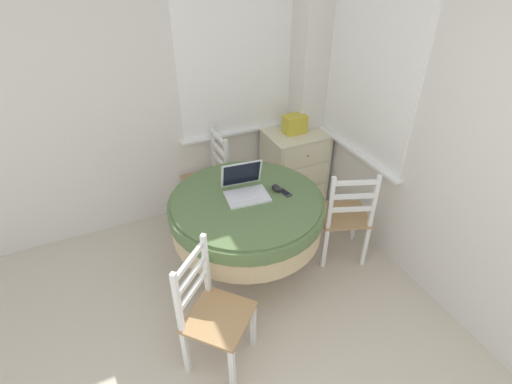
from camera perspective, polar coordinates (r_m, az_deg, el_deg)
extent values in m
cube|color=silver|center=(3.59, -22.00, 12.07)|extent=(4.13, 0.06, 2.55)
cube|color=white|center=(3.74, -2.89, 18.80)|extent=(1.10, 0.01, 1.42)
cube|color=white|center=(3.97, -2.43, 8.62)|extent=(1.18, 0.07, 0.02)
cube|color=white|center=(3.47, 15.96, 16.34)|extent=(0.01, 1.10, 1.42)
cube|color=white|center=(3.73, 13.87, 5.78)|extent=(0.07, 1.18, 0.02)
cube|color=silver|center=(3.99, 7.57, 16.35)|extent=(0.28, 0.28, 2.55)
cylinder|color=#4C3D2D|center=(3.50, -1.22, -10.79)|extent=(0.36, 0.36, 0.03)
cylinder|color=#4C3D2D|center=(3.25, -1.29, -6.27)|extent=(0.11, 0.11, 0.70)
cylinder|color=#CCB284|center=(3.12, -1.34, -3.36)|extent=(1.17, 1.17, 0.28)
cylinder|color=#567042|center=(3.06, -1.36, -2.06)|extent=(1.20, 1.20, 0.10)
cylinder|color=#567042|center=(3.03, -1.38, -1.13)|extent=(1.14, 1.14, 0.02)
cube|color=silver|center=(3.03, -1.27, -0.65)|extent=(0.34, 0.26, 0.02)
cube|color=silver|center=(3.04, -1.36, -0.33)|extent=(0.30, 0.17, 0.00)
cube|color=silver|center=(3.08, -2.10, 2.62)|extent=(0.33, 0.10, 0.22)
cube|color=black|center=(3.07, -2.07, 2.59)|extent=(0.29, 0.08, 0.20)
ellipsoid|color=black|center=(3.10, 2.91, 0.59)|extent=(0.06, 0.09, 0.05)
cube|color=#2D2D33|center=(3.09, 4.12, -0.07)|extent=(0.07, 0.13, 0.01)
cube|color=black|center=(3.09, 4.12, 0.02)|extent=(0.06, 0.09, 0.00)
cube|color=#A87F51|center=(3.84, -7.31, 1.44)|extent=(0.39, 0.40, 0.02)
cube|color=white|center=(4.07, -10.09, -0.47)|extent=(0.03, 0.03, 0.41)
cube|color=white|center=(3.79, -8.51, -3.17)|extent=(0.03, 0.03, 0.41)
cube|color=white|center=(4.14, -5.78, 0.67)|extent=(0.03, 0.03, 0.41)
cube|color=white|center=(3.88, -3.93, -1.89)|extent=(0.03, 0.03, 0.41)
cube|color=white|center=(3.90, -6.17, 6.36)|extent=(0.03, 0.03, 0.48)
cube|color=white|center=(3.62, -4.22, 4.05)|extent=(0.03, 0.03, 0.48)
cube|color=white|center=(3.67, -5.38, 7.75)|extent=(0.03, 0.35, 0.04)
cube|color=white|center=(3.73, -5.28, 6.03)|extent=(0.03, 0.35, 0.04)
cube|color=white|center=(3.79, -5.18, 4.36)|extent=(0.03, 0.35, 0.04)
cube|color=#A87F51|center=(3.47, 12.35, -3.22)|extent=(0.51, 0.50, 0.02)
cube|color=white|center=(3.78, 13.87, -4.13)|extent=(0.04, 0.04, 0.41)
cube|color=white|center=(3.69, 8.72, -4.45)|extent=(0.04, 0.04, 0.41)
cube|color=white|center=(3.54, 15.30, -7.43)|extent=(0.04, 0.04, 0.41)
cube|color=white|center=(3.45, 9.81, -7.87)|extent=(0.04, 0.04, 0.41)
cube|color=white|center=(3.26, 16.53, -1.30)|extent=(0.04, 0.04, 0.48)
cube|color=white|center=(3.16, 10.63, -1.60)|extent=(0.04, 0.04, 0.48)
cube|color=white|center=(3.10, 14.08, 1.29)|extent=(0.33, 0.14, 0.04)
cube|color=white|center=(3.17, 13.77, -0.60)|extent=(0.33, 0.14, 0.04)
cube|color=white|center=(3.24, 13.47, -2.42)|extent=(0.33, 0.14, 0.04)
cube|color=#A87F51|center=(2.66, -5.33, -17.36)|extent=(0.55, 0.55, 0.02)
cube|color=white|center=(2.70, -3.43, -23.94)|extent=(0.05, 0.05, 0.41)
cube|color=white|center=(2.88, -0.39, -18.51)|extent=(0.05, 0.05, 0.41)
cube|color=white|center=(2.80, -10.00, -21.50)|extent=(0.05, 0.05, 0.41)
cube|color=white|center=(2.97, -6.52, -16.51)|extent=(0.05, 0.05, 0.41)
cube|color=white|center=(2.43, -11.13, -15.32)|extent=(0.05, 0.05, 0.48)
cube|color=white|center=(2.62, -7.18, -10.09)|extent=(0.05, 0.05, 0.48)
cube|color=white|center=(2.39, -9.46, -9.62)|extent=(0.27, 0.25, 0.04)
cube|color=white|center=(2.48, -9.18, -11.70)|extent=(0.27, 0.25, 0.04)
cube|color=white|center=(2.57, -8.92, -13.64)|extent=(0.27, 0.25, 0.04)
cube|color=beige|center=(4.17, 5.43, 3.70)|extent=(0.57, 0.47, 0.75)
cube|color=beige|center=(3.98, 5.73, 8.45)|extent=(0.59, 0.50, 0.02)
cube|color=beige|center=(3.87, 7.38, 5.21)|extent=(0.50, 0.01, 0.21)
sphere|color=olive|center=(3.86, 7.44, 5.16)|extent=(0.02, 0.02, 0.02)
cube|color=beige|center=(3.99, 7.12, 2.08)|extent=(0.50, 0.01, 0.21)
sphere|color=olive|center=(3.99, 7.17, 2.02)|extent=(0.02, 0.02, 0.02)
cube|color=beige|center=(4.13, 6.87, -0.85)|extent=(0.50, 0.01, 0.21)
sphere|color=olive|center=(4.13, 6.93, -0.91)|extent=(0.02, 0.02, 0.02)
cube|color=gold|center=(3.93, 5.54, 9.65)|extent=(0.21, 0.14, 0.18)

